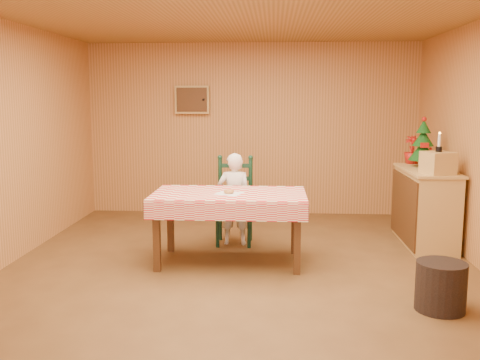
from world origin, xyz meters
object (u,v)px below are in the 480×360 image
at_px(dining_table, 229,200).
at_px(storage_bin, 441,286).
at_px(christmas_tree, 423,144).
at_px(seated_child, 234,199).
at_px(shelf_unit, 425,207).
at_px(crate, 438,163).
at_px(ladder_chair, 235,203).

height_order(dining_table, storage_bin, dining_table).
bearing_deg(christmas_tree, storage_bin, -100.47).
distance_m(seated_child, shelf_unit, 2.32).
bearing_deg(crate, shelf_unit, 91.23).
height_order(crate, christmas_tree, christmas_tree).
relative_size(ladder_chair, crate, 3.60).
height_order(seated_child, crate, crate).
bearing_deg(seated_child, shelf_unit, -176.68).
distance_m(dining_table, crate, 2.40).
xyz_separation_m(ladder_chair, seated_child, (0.00, -0.06, 0.06)).
height_order(dining_table, shelf_unit, shelf_unit).
distance_m(seated_child, crate, 2.39).
bearing_deg(crate, ladder_chair, 172.10).
relative_size(dining_table, ladder_chair, 1.53).
distance_m(christmas_tree, storage_bin, 2.59).
xyz_separation_m(crate, christmas_tree, (-0.00, 0.65, 0.16)).
height_order(dining_table, ladder_chair, ladder_chair).
xyz_separation_m(seated_child, storage_bin, (1.89, -1.96, -0.35)).
distance_m(ladder_chair, seated_child, 0.08).
bearing_deg(christmas_tree, ladder_chair, -171.99).
xyz_separation_m(shelf_unit, christmas_tree, (0.01, 0.25, 0.74)).
distance_m(seated_child, christmas_tree, 2.44).
relative_size(shelf_unit, storage_bin, 2.96).
height_order(ladder_chair, shelf_unit, ladder_chair).
distance_m(dining_table, storage_bin, 2.31).
distance_m(seated_child, storage_bin, 2.75).
distance_m(ladder_chair, shelf_unit, 2.32).
relative_size(dining_table, crate, 5.52).
bearing_deg(shelf_unit, ladder_chair, -178.09).
xyz_separation_m(seated_child, shelf_unit, (2.32, 0.13, -0.10)).
xyz_separation_m(christmas_tree, storage_bin, (-0.43, -2.34, -1.00)).
bearing_deg(ladder_chair, shelf_unit, 1.91).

